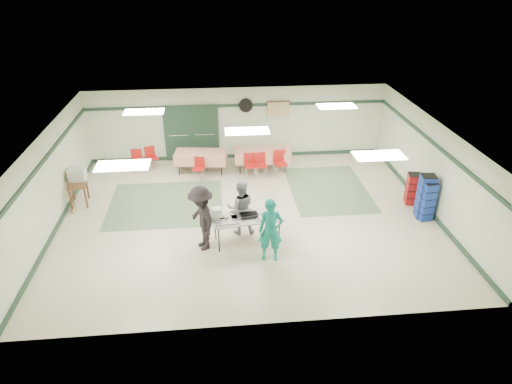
{
  "coord_description": "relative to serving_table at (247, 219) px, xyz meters",
  "views": [
    {
      "loc": [
        -0.89,
        -11.71,
        6.94
      ],
      "look_at": [
        0.21,
        -0.3,
        0.95
      ],
      "focal_mm": 32.0,
      "sensor_mm": 36.0,
      "label": 1
    }
  ],
  "objects": [
    {
      "name": "dining_table_a",
      "position": [
        0.93,
        4.65,
        -0.15
      ],
      "size": [
        2.01,
        0.95,
        0.77
      ],
      "rotation": [
        0.0,
        0.0,
        -0.04
      ],
      "color": "red",
      "rests_on": "floor"
    },
    {
      "name": "chair_b",
      "position": [
        0.43,
        4.08,
        -0.2
      ],
      "size": [
        0.42,
        0.42,
        0.85
      ],
      "rotation": [
        0.0,
        0.0,
        0.07
      ],
      "color": "#B10E18",
      "rests_on": "floor"
    },
    {
      "name": "broom",
      "position": [
        -5.1,
        2.16,
        -0.02
      ],
      "size": [
        0.03,
        0.22,
        1.33
      ],
      "primitive_type": "cylinder",
      "rotation": [
        0.14,
        0.0,
        0.01
      ],
      "color": "brown",
      "rests_on": "floor"
    },
    {
      "name": "crate_stack_blue_a",
      "position": [
        5.28,
        0.68,
        -0.11
      ],
      "size": [
        0.43,
        0.43,
        1.21
      ],
      "primitive_type": "cube",
      "rotation": [
        0.0,
        0.0,
        0.16
      ],
      "color": "#193B96",
      "rests_on": "floor"
    },
    {
      "name": "office_printer",
      "position": [
        -5.02,
        2.79,
        0.22
      ],
      "size": [
        0.51,
        0.45,
        0.39
      ],
      "primitive_type": "cube",
      "rotation": [
        0.0,
        0.0,
        0.03
      ],
      "color": "#B4B5B0",
      "rests_on": "printer_table"
    },
    {
      "name": "floor",
      "position": [
        0.13,
        1.35,
        -0.72
      ],
      "size": [
        11.0,
        11.0,
        0.0
      ],
      "primitive_type": "plane",
      "color": "beige",
      "rests_on": "ground"
    },
    {
      "name": "crate_stack_red",
      "position": [
        5.28,
        1.65,
        -0.21
      ],
      "size": [
        0.45,
        0.45,
        1.0
      ],
      "primitive_type": "cube",
      "rotation": [
        0.0,
        0.0,
        -0.19
      ],
      "color": "#A41A10",
      "rests_on": "floor"
    },
    {
      "name": "baseboard_back",
      "position": [
        0.13,
        5.82,
        -0.66
      ],
      "size": [
        11.0,
        0.06,
        0.12
      ],
      "primitive_type": "cube",
      "color": "#203B2A",
      "rests_on": "floor"
    },
    {
      "name": "double_door_left",
      "position": [
        -2.07,
        5.79,
        0.33
      ],
      "size": [
        0.9,
        0.06,
        2.1
      ],
      "primitive_type": "cube",
      "color": "gray",
      "rests_on": "floor"
    },
    {
      "name": "chair_c",
      "position": [
        1.48,
        4.09,
        -0.16
      ],
      "size": [
        0.47,
        0.47,
        0.91
      ],
      "rotation": [
        0.0,
        0.0,
        0.1
      ],
      "color": "#B10E18",
      "rests_on": "floor"
    },
    {
      "name": "sheet_tray_mid",
      "position": [
        -0.12,
        0.12,
        0.06
      ],
      "size": [
        0.66,
        0.54,
        0.02
      ],
      "primitive_type": "cube",
      "rotation": [
        0.0,
        0.0,
        0.13
      ],
      "color": "silver",
      "rests_on": "serving_table"
    },
    {
      "name": "wall_back",
      "position": [
        0.13,
        5.85,
        0.63
      ],
      "size": [
        11.0,
        0.0,
        11.0
      ],
      "primitive_type": "plane",
      "rotation": [
        1.57,
        0.0,
        0.0
      ],
      "color": "beige",
      "rests_on": "floor"
    },
    {
      "name": "dining_table_b",
      "position": [
        -1.27,
        4.65,
        -0.15
      ],
      "size": [
        1.89,
        1.02,
        0.77
      ],
      "rotation": [
        0.0,
        0.0,
        -0.13
      ],
      "color": "red",
      "rests_on": "floor"
    },
    {
      "name": "wall_fan",
      "position": [
        0.43,
        5.79,
        1.33
      ],
      "size": [
        0.5,
        0.1,
        0.5
      ],
      "primitive_type": "cylinder",
      "rotation": [
        1.57,
        0.0,
        0.0
      ],
      "color": "black",
      "rests_on": "wall_back"
    },
    {
      "name": "chair_a",
      "position": [
        0.78,
        4.08,
        -0.19
      ],
      "size": [
        0.45,
        0.45,
        0.86
      ],
      "rotation": [
        0.0,
        0.0,
        0.13
      ],
      "color": "#B10E18",
      "rests_on": "floor"
    },
    {
      "name": "trim_back",
      "position": [
        0.13,
        5.82,
        1.33
      ],
      "size": [
        11.0,
        0.06,
        0.1
      ],
      "primitive_type": "cube",
      "color": "#203B2A",
      "rests_on": "wall_back"
    },
    {
      "name": "serving_table",
      "position": [
        0.0,
        0.0,
        0.0
      ],
      "size": [
        1.96,
        1.01,
        0.76
      ],
      "rotation": [
        0.0,
        0.0,
        0.13
      ],
      "color": "#ABABA6",
      "rests_on": "floor"
    },
    {
      "name": "volunteer_teal",
      "position": [
        0.53,
        -0.84,
        0.13
      ],
      "size": [
        0.67,
        0.49,
        1.69
      ],
      "primitive_type": "imported",
      "rotation": [
        0.0,
        0.0,
        -0.15
      ],
      "color": "#138678",
      "rests_on": "floor"
    },
    {
      "name": "ceiling",
      "position": [
        0.13,
        1.35,
        1.98
      ],
      "size": [
        11.0,
        11.0,
        0.0
      ],
      "primitive_type": "plane",
      "rotation": [
        3.14,
        0.0,
        0.0
      ],
      "color": "silver",
      "rests_on": "wall_back"
    },
    {
      "name": "wall_left",
      "position": [
        -5.37,
        1.35,
        0.63
      ],
      "size": [
        0.0,
        9.0,
        9.0
      ],
      "primitive_type": "plane",
      "rotation": [
        1.57,
        0.0,
        1.57
      ],
      "color": "beige",
      "rests_on": "floor"
    },
    {
      "name": "wall_right",
      "position": [
        5.63,
        1.35,
        0.63
      ],
      "size": [
        0.0,
        9.0,
        9.0
      ],
      "primitive_type": "plane",
      "rotation": [
        1.57,
        0.0,
        -1.57
      ],
      "color": "beige",
      "rests_on": "floor"
    },
    {
      "name": "sheet_tray_right",
      "position": [
        0.5,
        -0.03,
        0.06
      ],
      "size": [
        0.57,
        0.46,
        0.02
      ],
      "primitive_type": "cube",
      "rotation": [
        0.0,
        0.0,
        0.13
      ],
      "color": "silver",
      "rests_on": "serving_table"
    },
    {
      "name": "sheet_tray_left",
      "position": [
        -0.54,
        -0.15,
        0.06
      ],
      "size": [
        0.66,
        0.54,
        0.02
      ],
      "primitive_type": "cube",
      "rotation": [
        0.0,
        0.0,
        0.13
      ],
      "color": "silver",
      "rests_on": "serving_table"
    },
    {
      "name": "baking_pan",
      "position": [
        0.06,
        0.03,
        0.08
      ],
      "size": [
        0.51,
        0.36,
        0.08
      ],
      "primitive_type": "cube",
      "rotation": [
        0.0,
        0.0,
        0.13
      ],
      "color": "black",
      "rests_on": "serving_table"
    },
    {
      "name": "chair_d",
      "position": [
        -1.34,
        4.07,
        -0.24
      ],
      "size": [
        0.46,
        0.46,
        0.78
      ],
      "rotation": [
        0.0,
        0.0,
        -0.34
      ],
      "color": "#B10E18",
      "rests_on": "floor"
    },
    {
      "name": "trim_left",
      "position": [
        -5.34,
        1.35,
        1.33
      ],
      "size": [
        0.06,
        9.0,
        0.1
      ],
      "primitive_type": "cube",
      "rotation": [
        0.0,
        0.0,
        1.57
      ],
      "color": "#203B2A",
      "rests_on": "wall_back"
    },
    {
      "name": "scroll_banner",
      "position": [
        1.63,
        5.79,
        1.13
      ],
      "size": [
        0.8,
        0.02,
        0.6
      ],
      "primitive_type": "cube",
      "color": "#D9BE87",
      "rests_on": "wall_back"
    },
    {
      "name": "crate_stack_blue_b",
      "position": [
        5.28,
        0.82,
        -0.04
      ],
      "size": [
        0.47,
        0.47,
        1.35
      ],
      "primitive_type": "cube",
      "rotation": [
        0.0,
        0.0,
        -0.15
      ],
      "color": "#193B96",
      "rests_on": "floor"
    },
    {
      "name": "chair_loose_a",
      "position": [
        -3.07,
        5.12,
        -0.21
      ],
      "size": [
        0.52,
        0.52,
        0.83
      ],
      "rotation": [
        0.0,
        0.0,
        0.5
      ],
      "color": "#B10E18",
      "rests_on": "floor"
    },
    {
      "name": "trim_right",
      "position": [
        5.6,
        1.35,
        1.33
      ],
      "size": [
        0.06,
        9.0,
        0.1
      ],
      "primitive_type": "cube",
      "rotation": [
        0.0,
        0.0,
        1.57
      ],
      "color": "#203B2A",
      "rests_on": "wall_back"
    },
    {
      "name": "wall_front",
      "position": [
        0.13,
        -3.15,
        0.63
      ],
      "size": [
        11.0,
        0.0,
        11.0
      ],
      "primitive_type": "plane",
      "rotation": [
        -1.57,
        0.0,
        0.0
      ],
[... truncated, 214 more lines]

